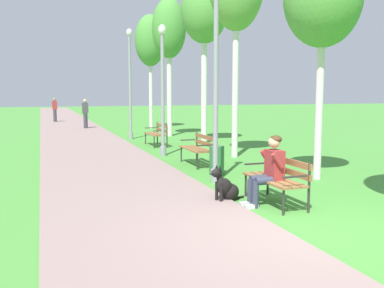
{
  "coord_description": "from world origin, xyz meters",
  "views": [
    {
      "loc": [
        -3.53,
        -5.13,
        2.0
      ],
      "look_at": [
        -0.5,
        3.56,
        0.9
      ],
      "focal_mm": 40.4,
      "sensor_mm": 36.0,
      "label": 1
    }
  ],
  "objects_px": {
    "park_bench_mid": "(199,147)",
    "pedestrian_distant": "(85,114)",
    "lamp_post_near": "(216,79)",
    "lamp_post_mid": "(163,89)",
    "dog_black": "(226,188)",
    "birch_tree_sixth": "(150,41)",
    "lamp_post_far": "(130,83)",
    "birch_tree_fifth": "(169,30)",
    "pedestrian_further_distant": "(55,110)",
    "park_bench_far": "(157,132)",
    "litter_bin": "(217,160)",
    "birch_tree_fourth": "(204,12)",
    "person_seated_on_near_bench": "(269,168)",
    "park_bench_near": "(278,176)"
  },
  "relations": [
    {
      "from": "park_bench_mid",
      "to": "pedestrian_distant",
      "type": "height_order",
      "value": "pedestrian_distant"
    },
    {
      "from": "park_bench_mid",
      "to": "lamp_post_near",
      "type": "height_order",
      "value": "lamp_post_near"
    },
    {
      "from": "lamp_post_mid",
      "to": "dog_black",
      "type": "bearing_deg",
      "value": -94.28
    },
    {
      "from": "lamp_post_mid",
      "to": "pedestrian_distant",
      "type": "distance_m",
      "value": 11.49
    },
    {
      "from": "birch_tree_sixth",
      "to": "lamp_post_far",
      "type": "bearing_deg",
      "value": -112.84
    },
    {
      "from": "birch_tree_fifth",
      "to": "pedestrian_further_distant",
      "type": "relative_size",
      "value": 3.77
    },
    {
      "from": "park_bench_far",
      "to": "litter_bin",
      "type": "relative_size",
      "value": 2.14
    },
    {
      "from": "park_bench_mid",
      "to": "park_bench_far",
      "type": "xyz_separation_m",
      "value": [
        0.01,
        4.59,
        0.0
      ]
    },
    {
      "from": "birch_tree_fourth",
      "to": "birch_tree_sixth",
      "type": "relative_size",
      "value": 1.03
    },
    {
      "from": "lamp_post_mid",
      "to": "birch_tree_fourth",
      "type": "relative_size",
      "value": 0.64
    },
    {
      "from": "park_bench_far",
      "to": "pedestrian_distant",
      "type": "relative_size",
      "value": 0.91
    },
    {
      "from": "park_bench_mid",
      "to": "park_bench_far",
      "type": "height_order",
      "value": "same"
    },
    {
      "from": "person_seated_on_near_bench",
      "to": "park_bench_near",
      "type": "bearing_deg",
      "value": 10.51
    },
    {
      "from": "park_bench_mid",
      "to": "lamp_post_near",
      "type": "xyz_separation_m",
      "value": [
        -0.47,
        -2.33,
        1.79
      ]
    },
    {
      "from": "birch_tree_fourth",
      "to": "birch_tree_fifth",
      "type": "relative_size",
      "value": 1.03
    },
    {
      "from": "person_seated_on_near_bench",
      "to": "litter_bin",
      "type": "relative_size",
      "value": 1.79
    },
    {
      "from": "lamp_post_far",
      "to": "birch_tree_fifth",
      "type": "relative_size",
      "value": 0.75
    },
    {
      "from": "birch_tree_fourth",
      "to": "birch_tree_sixth",
      "type": "xyz_separation_m",
      "value": [
        -0.24,
        7.7,
        -0.27
      ]
    },
    {
      "from": "park_bench_near",
      "to": "person_seated_on_near_bench",
      "type": "relative_size",
      "value": 1.2
    },
    {
      "from": "park_bench_far",
      "to": "dog_black",
      "type": "height_order",
      "value": "park_bench_far"
    },
    {
      "from": "dog_black",
      "to": "litter_bin",
      "type": "xyz_separation_m",
      "value": [
        0.84,
        2.49,
        0.09
      ]
    },
    {
      "from": "lamp_post_far",
      "to": "lamp_post_mid",
      "type": "bearing_deg",
      "value": -90.1
    },
    {
      "from": "park_bench_near",
      "to": "pedestrian_further_distant",
      "type": "height_order",
      "value": "pedestrian_further_distant"
    },
    {
      "from": "lamp_post_far",
      "to": "birch_tree_sixth",
      "type": "relative_size",
      "value": 0.75
    },
    {
      "from": "person_seated_on_near_bench",
      "to": "birch_tree_fourth",
      "type": "bearing_deg",
      "value": 76.17
    },
    {
      "from": "dog_black",
      "to": "lamp_post_far",
      "type": "height_order",
      "value": "lamp_post_far"
    },
    {
      "from": "birch_tree_fourth",
      "to": "birch_tree_fifth",
      "type": "distance_m",
      "value": 3.28
    },
    {
      "from": "birch_tree_sixth",
      "to": "lamp_post_near",
      "type": "bearing_deg",
      "value": -98.39
    },
    {
      "from": "birch_tree_fifth",
      "to": "birch_tree_sixth",
      "type": "xyz_separation_m",
      "value": [
        0.23,
        4.47,
        0.01
      ]
    },
    {
      "from": "birch_tree_fourth",
      "to": "pedestrian_distant",
      "type": "distance_m",
      "value": 10.3
    },
    {
      "from": "lamp_post_far",
      "to": "litter_bin",
      "type": "distance_m",
      "value": 9.0
    },
    {
      "from": "pedestrian_distant",
      "to": "pedestrian_further_distant",
      "type": "distance_m",
      "value": 6.28
    },
    {
      "from": "park_bench_near",
      "to": "dog_black",
      "type": "distance_m",
      "value": 0.97
    },
    {
      "from": "dog_black",
      "to": "lamp_post_near",
      "type": "bearing_deg",
      "value": 74.47
    },
    {
      "from": "park_bench_mid",
      "to": "birch_tree_sixth",
      "type": "bearing_deg",
      "value": 82.19
    },
    {
      "from": "dog_black",
      "to": "park_bench_near",
      "type": "bearing_deg",
      "value": -29.89
    },
    {
      "from": "park_bench_far",
      "to": "lamp_post_far",
      "type": "height_order",
      "value": "lamp_post_far"
    },
    {
      "from": "park_bench_near",
      "to": "dog_black",
      "type": "relative_size",
      "value": 1.85
    },
    {
      "from": "park_bench_mid",
      "to": "park_bench_far",
      "type": "distance_m",
      "value": 4.59
    },
    {
      "from": "park_bench_near",
      "to": "person_seated_on_near_bench",
      "type": "bearing_deg",
      "value": -169.49
    },
    {
      "from": "lamp_post_far",
      "to": "birch_tree_fourth",
      "type": "bearing_deg",
      "value": -46.42
    },
    {
      "from": "park_bench_far",
      "to": "lamp_post_near",
      "type": "height_order",
      "value": "lamp_post_near"
    },
    {
      "from": "park_bench_near",
      "to": "litter_bin",
      "type": "relative_size",
      "value": 2.14
    },
    {
      "from": "park_bench_mid",
      "to": "birch_tree_fourth",
      "type": "xyz_separation_m",
      "value": [
        1.94,
        4.74,
        4.55
      ]
    },
    {
      "from": "birch_tree_fourth",
      "to": "pedestrian_further_distant",
      "type": "distance_m",
      "value": 16.18
    },
    {
      "from": "park_bench_far",
      "to": "park_bench_mid",
      "type": "bearing_deg",
      "value": -90.11
    },
    {
      "from": "park_bench_mid",
      "to": "litter_bin",
      "type": "xyz_separation_m",
      "value": [
        -0.08,
        -1.48,
        -0.16
      ]
    },
    {
      "from": "dog_black",
      "to": "lamp_post_near",
      "type": "relative_size",
      "value": 0.18
    },
    {
      "from": "dog_black",
      "to": "pedestrian_distant",
      "type": "xyz_separation_m",
      "value": [
        -0.87,
        17.33,
        0.58
      ]
    },
    {
      "from": "lamp_post_mid",
      "to": "pedestrian_distant",
      "type": "height_order",
      "value": "lamp_post_mid"
    }
  ]
}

